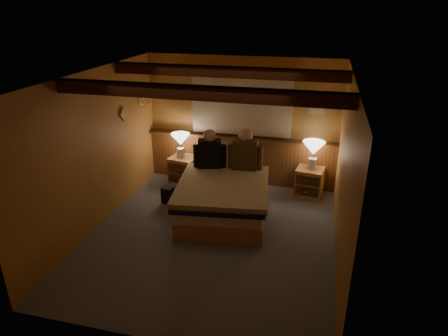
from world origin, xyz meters
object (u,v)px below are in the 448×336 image
(lamp_left, at_px, (180,141))
(person_left, at_px, (210,152))
(nightstand_right, at_px, (309,182))
(bed, at_px, (224,198))
(nightstand_left, at_px, (184,170))
(lamp_right, at_px, (313,150))
(duffel_bag, at_px, (178,195))
(person_right, at_px, (245,152))

(lamp_left, height_order, person_left, person_left)
(nightstand_right, distance_m, lamp_left, 2.50)
(bed, bearing_deg, nightstand_left, 127.77)
(nightstand_right, bearing_deg, lamp_left, -170.07)
(bed, bearing_deg, lamp_right, 32.11)
(nightstand_left, relative_size, person_left, 0.80)
(lamp_left, bearing_deg, duffel_bag, -75.58)
(person_right, bearing_deg, lamp_right, 22.33)
(bed, relative_size, person_left, 2.82)
(nightstand_left, height_order, person_right, person_right)
(bed, bearing_deg, nightstand_right, 32.22)
(lamp_left, relative_size, duffel_bag, 0.84)
(lamp_right, bearing_deg, nightstand_right, -147.91)
(nightstand_right, height_order, person_right, person_right)
(bed, relative_size, person_right, 2.66)
(nightstand_right, bearing_deg, nightstand_left, -170.09)
(lamp_left, bearing_deg, person_right, -17.68)
(bed, relative_size, lamp_left, 4.26)
(person_right, height_order, duffel_bag, person_right)
(bed, height_order, nightstand_right, bed)
(lamp_left, relative_size, lamp_right, 0.91)
(bed, distance_m, lamp_left, 1.60)
(lamp_right, bearing_deg, person_left, -161.25)
(lamp_right, bearing_deg, duffel_bag, -157.96)
(lamp_left, bearing_deg, person_left, -34.78)
(bed, xyz_separation_m, person_left, (-0.38, 0.53, 0.57))
(bed, xyz_separation_m, nightstand_right, (1.33, 1.10, -0.06))
(bed, xyz_separation_m, duffel_bag, (-0.88, 0.21, -0.16))
(person_left, bearing_deg, lamp_right, 5.12)
(lamp_left, relative_size, person_left, 0.66)
(person_left, bearing_deg, lamp_left, 131.59)
(bed, xyz_separation_m, nightstand_left, (-1.04, 1.03, -0.05))
(nightstand_left, xyz_separation_m, nightstand_right, (2.37, 0.07, -0.01))
(nightstand_left, height_order, person_left, person_left)
(nightstand_right, bearing_deg, duffel_bag, -149.94)
(nightstand_right, distance_m, lamp_right, 0.62)
(lamp_right, bearing_deg, lamp_left, -177.89)
(nightstand_left, xyz_separation_m, duffel_bag, (0.16, -0.82, -0.11))
(bed, height_order, lamp_right, lamp_right)
(nightstand_left, distance_m, person_right, 1.49)
(nightstand_right, xyz_separation_m, duffel_bag, (-2.21, -0.89, -0.10))
(nightstand_left, bearing_deg, lamp_left, -167.67)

